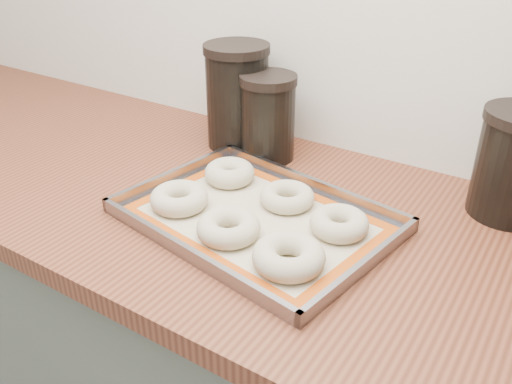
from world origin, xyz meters
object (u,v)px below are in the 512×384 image
Objects in this scene: bagel_front_mid at (228,228)px; bagel_front_left at (179,198)px; canister_mid at (268,117)px; baking_tray at (256,218)px; bagel_front_right at (289,256)px; bagel_back_left at (230,173)px; canister_left at (237,96)px; bagel_back_mid at (287,197)px; bagel_back_right at (339,223)px.

bagel_front_left is at bearing 166.75° from bagel_front_mid.
bagel_front_left is at bearing -93.58° from canister_mid.
bagel_front_right is (0.12, -0.09, 0.02)m from baking_tray.
canister_mid is (0.02, 0.28, 0.07)m from bagel_front_left.
canister_left is (-0.10, 0.17, 0.09)m from bagel_back_left.
bagel_back_mid is at bearing 35.41° from bagel_front_left.
bagel_back_left is (-0.11, 0.16, 0.00)m from bagel_front_mid.
baking_tray is 0.08m from bagel_back_mid.
canister_mid reaches higher than bagel_front_right.
bagel_front_left is at bearing -163.87° from baking_tray.
bagel_front_left is (-0.14, -0.04, 0.02)m from baking_tray.
bagel_front_right reaches higher than baking_tray.
bagel_front_left reaches higher than bagel_back_mid.
bagel_front_right is at bearing -10.79° from bagel_front_left.
bagel_front_right is 1.13× the size of bagel_back_mid.
bagel_front_mid reaches higher than bagel_back_mid.
bagel_front_mid is (-0.01, -0.07, 0.02)m from baking_tray.
bagel_front_left is 0.46× the size of canister_left.
bagel_back_mid is 0.32m from canister_left.
bagel_back_mid is 0.54× the size of canister_mid.
bagel_front_mid is at bearing -101.08° from bagel_back_mid.
bagel_back_right is (0.14, 0.04, 0.02)m from baking_tray.
bagel_back_left reaches higher than bagel_front_mid.
bagel_front_left is 0.33m from canister_left.
canister_mid is at bearing 117.41° from baking_tray.
bagel_back_mid is 0.13m from bagel_back_right.
bagel_back_mid is at bearing 120.69° from bagel_front_right.
bagel_back_left is at bearing 142.82° from bagel_front_right.
bagel_front_right is at bearing -59.31° from bagel_back_mid.
bagel_front_right is at bearing -100.29° from bagel_back_right.
bagel_front_right is 0.30m from bagel_back_left.
bagel_front_left is 0.27m from bagel_front_right.
bagel_back_right is (0.15, 0.11, -0.00)m from bagel_front_mid.
bagel_front_mid is 0.47× the size of canister_left.
bagel_front_left is 0.29m from canister_mid.
canister_left is (-0.22, 0.26, 0.11)m from baking_tray.
bagel_back_mid is 1.00× the size of bagel_back_right.
bagel_front_left is 0.30m from bagel_back_right.
bagel_back_left is at bearing 124.79° from bagel_front_mid.
bagel_front_mid is 0.94× the size of bagel_front_right.
canister_left is at bearing 122.22° from bagel_front_mid.
bagel_front_mid is at bearing 171.85° from bagel_front_right.
canister_mid is at bearing 143.28° from bagel_back_right.
bagel_front_right is 0.19m from bagel_back_mid.
bagel_front_mid is at bearing -143.05° from bagel_back_right.
bagel_front_left is 0.14m from bagel_front_mid.
bagel_back_left reaches higher than bagel_front_left.
canister_mid is at bearing 110.40° from bagel_front_mid.
bagel_back_left is at bearing 168.99° from bagel_back_right.
bagel_back_left is 0.99× the size of bagel_back_mid.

